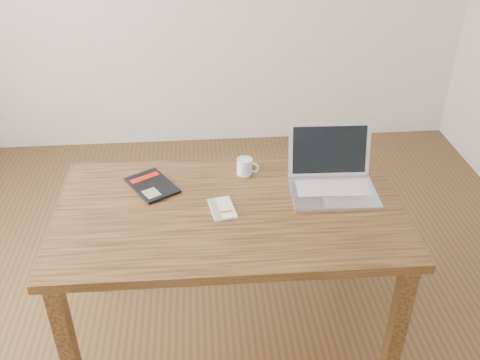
{
  "coord_description": "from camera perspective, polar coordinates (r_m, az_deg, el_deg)",
  "views": [
    {
      "loc": [
        -0.01,
        -1.87,
        2.06
      ],
      "look_at": [
        0.15,
        0.03,
        0.85
      ],
      "focal_mm": 40.0,
      "sensor_mm": 36.0,
      "label": 1
    }
  ],
  "objects": [
    {
      "name": "coffee_mug",
      "position": [
        2.47,
        0.55,
        1.5
      ],
      "size": [
        0.1,
        0.07,
        0.08
      ],
      "rotation": [
        0.0,
        0.0,
        -0.33
      ],
      "color": "white",
      "rests_on": "desk"
    },
    {
      "name": "laptop",
      "position": [
        2.4,
        9.8,
        0.3
      ],
      "size": [
        0.38,
        0.34,
        0.26
      ],
      "rotation": [
        0.0,
        0.0,
        -0.04
      ],
      "color": "silver",
      "rests_on": "desk"
    },
    {
      "name": "room",
      "position": [
        2.0,
        -6.21,
        11.55
      ],
      "size": [
        4.04,
        4.04,
        2.7
      ],
      "color": "#52361C",
      "rests_on": "ground"
    },
    {
      "name": "desk",
      "position": [
        2.32,
        -1.11,
        -4.81
      ],
      "size": [
        1.47,
        0.85,
        0.75
      ],
      "rotation": [
        0.0,
        0.0,
        -0.01
      ],
      "color": "#4E3217",
      "rests_on": "ground"
    },
    {
      "name": "black_guidebook",
      "position": [
        2.43,
        -9.38,
        -0.56
      ],
      "size": [
        0.26,
        0.29,
        0.01
      ],
      "rotation": [
        0.0,
        0.0,
        0.54
      ],
      "color": "black",
      "rests_on": "desk"
    },
    {
      "name": "white_guidebook",
      "position": [
        2.25,
        -1.91,
        -3.08
      ],
      "size": [
        0.12,
        0.17,
        0.01
      ],
      "rotation": [
        0.0,
        0.0,
        0.17
      ],
      "color": "silver",
      "rests_on": "desk"
    }
  ]
}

